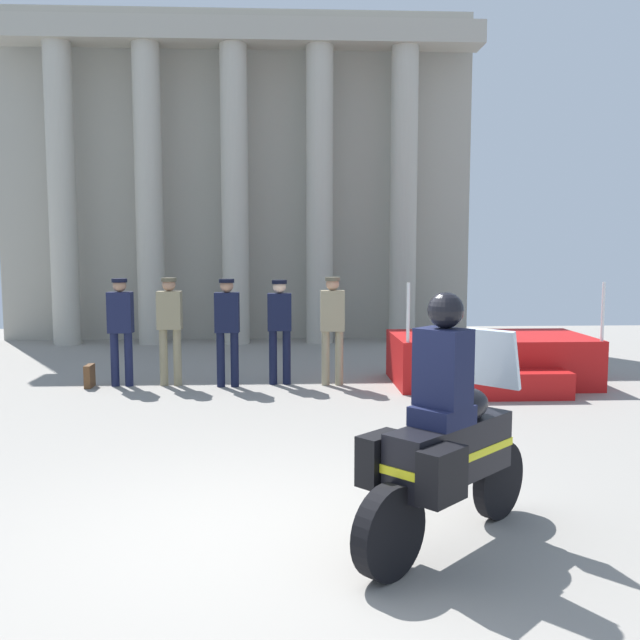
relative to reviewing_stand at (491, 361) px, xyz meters
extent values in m
plane|color=gray|center=(-3.58, -5.83, -0.38)|extent=(28.00, 28.00, 0.00)
cube|color=#A49F91|center=(-4.47, 5.95, 3.48)|extent=(11.20, 0.30, 7.73)
cylinder|color=#B2AD9E|center=(-8.33, 5.05, 2.97)|extent=(0.61, 0.61, 6.70)
cylinder|color=#B2AD9E|center=(-6.40, 5.05, 2.97)|extent=(0.61, 0.61, 6.70)
cylinder|color=#B2AD9E|center=(-4.47, 5.05, 2.97)|extent=(0.61, 0.61, 6.70)
cylinder|color=#B2AD9E|center=(-2.54, 5.05, 2.97)|extent=(0.61, 0.61, 6.70)
cylinder|color=#B2AD9E|center=(-0.61, 5.05, 2.97)|extent=(0.61, 0.61, 6.70)
cube|color=#ABA697|center=(-4.47, 5.05, 6.57)|extent=(11.20, 0.81, 0.50)
cube|color=#B71414|center=(0.00, 0.08, 0.01)|extent=(3.14, 1.76, 0.79)
cube|color=#B71414|center=(0.00, -1.05, -0.18)|extent=(1.73, 0.50, 0.40)
cylinder|color=silver|center=(-1.49, -0.72, 0.86)|extent=(0.05, 0.05, 0.90)
cylinder|color=silver|center=(1.49, -0.72, 0.86)|extent=(0.05, 0.05, 0.90)
cylinder|color=#141938|center=(-6.06, 0.12, 0.05)|extent=(0.13, 0.13, 0.86)
cylinder|color=#141938|center=(-5.84, 0.12, 0.05)|extent=(0.13, 0.13, 0.86)
cube|color=#141938|center=(-5.95, 0.12, 0.80)|extent=(0.38, 0.23, 0.65)
sphere|color=#997056|center=(-5.95, 0.12, 1.23)|extent=(0.21, 0.21, 0.21)
cylinder|color=black|center=(-5.95, 0.12, 1.31)|extent=(0.24, 0.24, 0.06)
cylinder|color=#847A5B|center=(-5.29, 0.13, 0.07)|extent=(0.13, 0.13, 0.91)
cylinder|color=#847A5B|center=(-5.07, 0.13, 0.07)|extent=(0.13, 0.13, 0.91)
cube|color=#847A5B|center=(-5.18, 0.13, 0.83)|extent=(0.38, 0.23, 0.61)
sphere|color=#997056|center=(-5.18, 0.13, 1.24)|extent=(0.21, 0.21, 0.21)
cylinder|color=#4F4937|center=(-5.18, 0.13, 1.32)|extent=(0.24, 0.24, 0.06)
cylinder|color=black|center=(-4.36, -0.02, 0.05)|extent=(0.13, 0.13, 0.87)
cylinder|color=black|center=(-4.14, -0.02, 0.05)|extent=(0.13, 0.13, 0.87)
cube|color=black|center=(-4.25, -0.02, 0.81)|extent=(0.38, 0.23, 0.63)
sphere|color=#997056|center=(-4.25, -0.02, 1.23)|extent=(0.21, 0.21, 0.21)
cylinder|color=black|center=(-4.25, -0.02, 1.31)|extent=(0.24, 0.24, 0.06)
cylinder|color=black|center=(-3.53, 0.14, 0.06)|extent=(0.13, 0.13, 0.88)
cylinder|color=black|center=(-3.31, 0.14, 0.06)|extent=(0.13, 0.13, 0.88)
cube|color=black|center=(-3.42, 0.14, 0.80)|extent=(0.38, 0.23, 0.60)
sphere|color=beige|center=(-3.42, 0.14, 1.20)|extent=(0.21, 0.21, 0.21)
cylinder|color=black|center=(-3.42, 0.14, 1.28)|extent=(0.24, 0.24, 0.06)
cylinder|color=gray|center=(-2.69, 0.03, 0.06)|extent=(0.13, 0.13, 0.88)
cylinder|color=gray|center=(-2.47, 0.03, 0.06)|extent=(0.13, 0.13, 0.88)
cube|color=gray|center=(-2.58, 0.03, 0.82)|extent=(0.38, 0.23, 0.65)
sphere|color=tan|center=(-2.58, 0.03, 1.25)|extent=(0.21, 0.21, 0.21)
cylinder|color=brown|center=(-2.58, 0.03, 1.33)|extent=(0.24, 0.24, 0.06)
cylinder|color=black|center=(-1.58, -5.53, -0.06)|extent=(0.53, 0.51, 0.64)
cylinder|color=black|center=(-2.63, -6.53, -0.06)|extent=(0.56, 0.54, 0.64)
cube|color=black|center=(-2.11, -6.03, 0.34)|extent=(1.12, 1.09, 0.44)
ellipsoid|color=black|center=(-2.00, -5.92, 0.66)|extent=(0.60, 0.59, 0.26)
cube|color=yellow|center=(-2.11, -6.03, 0.32)|extent=(1.14, 1.11, 0.06)
cube|color=silver|center=(-1.67, -5.61, 0.96)|extent=(0.39, 0.40, 0.47)
cube|color=black|center=(-2.65, -6.18, 0.34)|extent=(0.39, 0.38, 0.36)
cube|color=black|center=(-2.29, -6.56, 0.34)|extent=(0.39, 0.38, 0.36)
cube|color=#141938|center=(-2.19, -6.11, 0.63)|extent=(0.52, 0.52, 0.14)
cube|color=#141938|center=(-2.19, -6.11, 0.98)|extent=(0.44, 0.44, 0.56)
sphere|color=black|center=(-2.18, -6.10, 1.39)|extent=(0.26, 0.26, 0.26)
cube|color=brown|center=(-6.44, 0.05, -0.20)|extent=(0.10, 0.32, 0.36)
camera|label=1|loc=(-3.31, -10.95, 1.83)|focal=38.86mm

